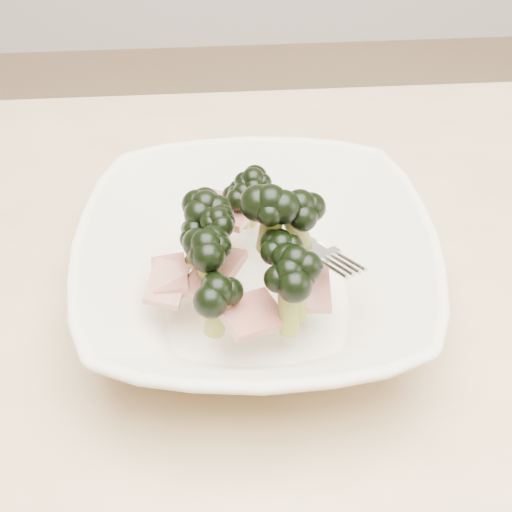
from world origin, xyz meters
name	(u,v)px	position (x,y,z in m)	size (l,w,h in m)	color
dining_table	(336,432)	(0.00, 0.00, 0.65)	(1.20, 0.80, 0.75)	tan
broccoli_dish	(255,267)	(-0.06, 0.07, 0.79)	(0.29, 0.29, 0.13)	#EBE2C7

